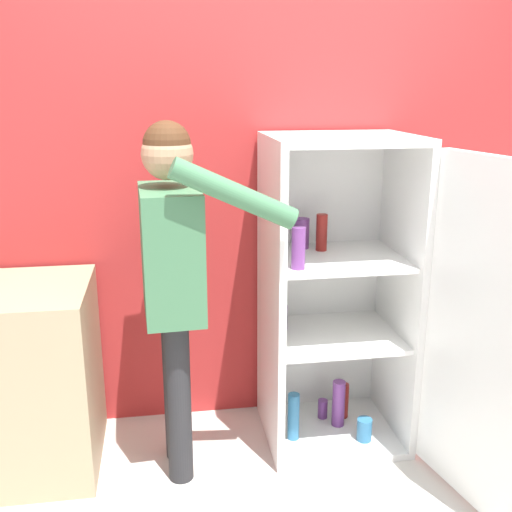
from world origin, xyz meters
TOP-DOWN VIEW (x-y plane):
  - wall_back at (0.00, 0.98)m, footprint 7.00×0.06m
  - refrigerator at (0.46, 0.53)m, footprint 0.88×1.28m
  - person at (-0.43, 0.47)m, footprint 0.65×0.59m
  - counter at (-1.19, 0.61)m, footprint 0.75×0.64m

SIDE VIEW (x-z plane):
  - counter at x=-1.19m, z-range 0.00..0.90m
  - refrigerator at x=0.46m, z-range -0.01..1.54m
  - person at x=-0.43m, z-range 0.21..1.85m
  - wall_back at x=0.00m, z-range 0.00..2.55m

